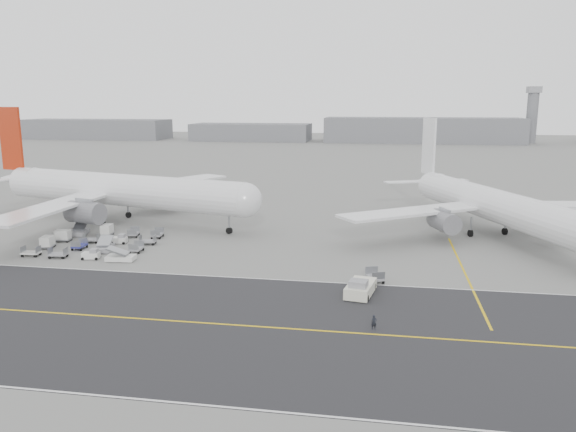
% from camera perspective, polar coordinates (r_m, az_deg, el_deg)
% --- Properties ---
extents(ground, '(700.00, 700.00, 0.00)m').
position_cam_1_polar(ground, '(77.55, -4.57, -5.78)').
color(ground, gray).
rests_on(ground, ground).
extents(taxiway, '(220.00, 59.00, 0.03)m').
position_cam_1_polar(taxiway, '(59.98, -4.08, -11.08)').
color(taxiway, '#2C2C2F').
rests_on(taxiway, ground).
extents(horizon_buildings, '(520.00, 28.00, 28.00)m').
position_cam_1_polar(horizon_buildings, '(332.73, 11.67, 7.35)').
color(horizon_buildings, slate).
rests_on(horizon_buildings, ground).
extents(control_tower, '(7.00, 7.00, 31.25)m').
position_cam_1_polar(control_tower, '(346.56, 23.55, 9.49)').
color(control_tower, slate).
rests_on(control_tower, ground).
extents(airliner_a, '(62.33, 60.97, 21.97)m').
position_cam_1_polar(airliner_a, '(113.80, -17.11, 2.58)').
color(airliner_a, white).
rests_on(airliner_a, ground).
extents(airliner_b, '(53.27, 54.35, 19.71)m').
position_cam_1_polar(airliner_b, '(102.99, 19.91, 1.14)').
color(airliner_b, white).
rests_on(airliner_b, ground).
extents(pushback_tug, '(3.83, 7.92, 2.23)m').
position_cam_1_polar(pushback_tug, '(68.99, 7.35, -7.27)').
color(pushback_tug, beige).
rests_on(pushback_tug, ground).
extents(gse_cluster, '(25.61, 24.93, 2.04)m').
position_cam_1_polar(gse_cluster, '(96.14, -18.65, -2.94)').
color(gse_cluster, '#9B9BA0').
rests_on(gse_cluster, ground).
extents(stray_dolly, '(2.67, 3.30, 1.76)m').
position_cam_1_polar(stray_dolly, '(74.53, 8.79, -6.61)').
color(stray_dolly, silver).
rests_on(stray_dolly, ground).
extents(ground_crew_a, '(0.63, 0.47, 1.55)m').
position_cam_1_polar(ground_crew_a, '(59.38, 8.73, -10.63)').
color(ground_crew_a, black).
rests_on(ground_crew_a, ground).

